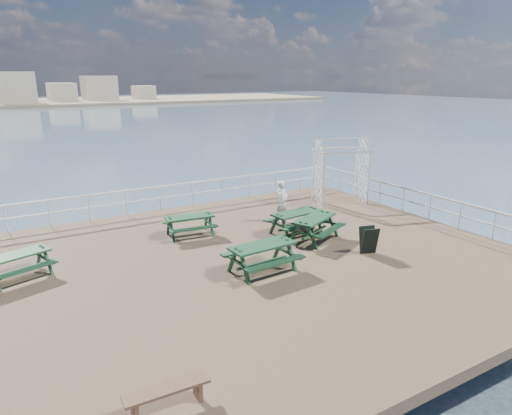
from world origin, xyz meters
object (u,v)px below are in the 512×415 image
(picnic_table_c, at_px, (314,224))
(flat_bench_far, at_px, (167,393))
(picnic_table_d, at_px, (262,252))
(picnic_table_e, at_px, (297,218))
(trellis_arbor, at_px, (341,174))
(picnic_table_a, at_px, (18,261))
(picnic_table_b, at_px, (190,221))
(person, at_px, (282,202))

(picnic_table_c, distance_m, flat_bench_far, 9.32)
(picnic_table_d, distance_m, picnic_table_e, 3.70)
(picnic_table_c, bearing_deg, picnic_table_d, -179.60)
(trellis_arbor, bearing_deg, flat_bench_far, -124.64)
(picnic_table_a, bearing_deg, picnic_table_d, -44.46)
(picnic_table_b, height_order, person, person)
(flat_bench_far, bearing_deg, picnic_table_e, 43.28)
(person, bearing_deg, picnic_table_c, -112.32)
(picnic_table_e, bearing_deg, trellis_arbor, 25.01)
(picnic_table_b, xyz_separation_m, person, (3.80, -0.32, 0.29))
(flat_bench_far, height_order, trellis_arbor, trellis_arbor)
(flat_bench_far, bearing_deg, trellis_arbor, 39.86)
(picnic_table_a, distance_m, trellis_arbor, 13.56)
(picnic_table_e, distance_m, flat_bench_far, 9.78)
(picnic_table_a, bearing_deg, trellis_arbor, -10.28)
(picnic_table_a, xyz_separation_m, flat_bench_far, (1.82, -7.31, -0.21))
(picnic_table_c, xyz_separation_m, picnic_table_e, (-0.13, 0.90, -0.00))
(picnic_table_e, xyz_separation_m, trellis_arbor, (4.27, 2.60, 0.71))
(picnic_table_c, bearing_deg, trellis_arbor, 15.38)
(picnic_table_b, height_order, picnic_table_d, picnic_table_d)
(picnic_table_b, height_order, picnic_table_e, picnic_table_e)
(picnic_table_b, relative_size, flat_bench_far, 1.23)
(picnic_table_a, height_order, flat_bench_far, picnic_table_a)
(trellis_arbor, distance_m, person, 4.16)
(trellis_arbor, height_order, person, trellis_arbor)
(picnic_table_a, bearing_deg, picnic_table_b, -8.47)
(picnic_table_e, relative_size, trellis_arbor, 0.71)
(picnic_table_a, bearing_deg, flat_bench_far, -93.83)
(picnic_table_d, bearing_deg, flat_bench_far, -140.52)
(picnic_table_a, relative_size, trellis_arbor, 0.71)
(picnic_table_a, distance_m, picnic_table_d, 7.01)
(picnic_table_b, relative_size, trellis_arbor, 0.64)
(picnic_table_e, bearing_deg, picnic_table_b, 146.96)
(picnic_table_a, relative_size, picnic_table_b, 1.11)
(picnic_table_c, height_order, trellis_arbor, trellis_arbor)
(picnic_table_a, distance_m, picnic_table_c, 9.44)
(picnic_table_e, bearing_deg, picnic_table_a, 168.48)
(picnic_table_c, distance_m, trellis_arbor, 5.46)
(trellis_arbor, bearing_deg, picnic_table_a, -155.15)
(person, bearing_deg, picnic_table_a, 165.56)
(picnic_table_d, bearing_deg, picnic_table_a, 149.78)
(picnic_table_b, xyz_separation_m, trellis_arbor, (7.77, 0.84, 0.77))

